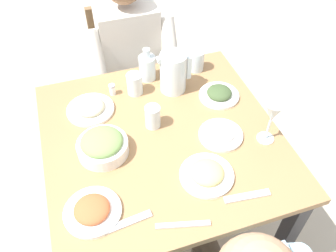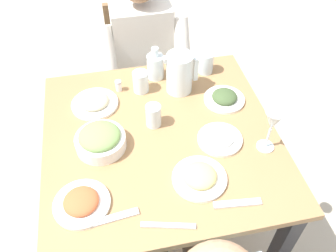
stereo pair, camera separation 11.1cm
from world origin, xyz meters
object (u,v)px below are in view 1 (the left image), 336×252
at_px(diner_far, 134,67).
at_px(plate_rice_curry, 92,210).
at_px(dining_table, 162,153).
at_px(water_pitcher, 173,72).
at_px(water_glass_by_pitcher, 197,61).
at_px(plate_yoghurt, 221,134).
at_px(wine_glass, 272,114).
at_px(chair_far, 128,67).
at_px(plate_beans, 90,108).
at_px(salad_bowl, 102,145).
at_px(water_glass_near_left, 135,84).
at_px(salt_shaker, 112,89).
at_px(plate_fries, 207,174).
at_px(oil_carafe, 147,68).
at_px(plate_dolmas, 219,94).
at_px(water_glass_center, 153,117).

distance_m(diner_far, plate_rice_curry, 0.99).
distance_m(dining_table, water_pitcher, 0.37).
distance_m(dining_table, water_glass_by_pitcher, 0.51).
distance_m(plate_yoghurt, wine_glass, 0.22).
xyz_separation_m(diner_far, water_glass_by_pitcher, (0.26, -0.26, 0.17)).
relative_size(dining_table, water_glass_by_pitcher, 9.12).
xyz_separation_m(chair_far, plate_beans, (-0.29, -0.60, 0.28)).
xyz_separation_m(chair_far, wine_glass, (0.36, -0.99, 0.40)).
xyz_separation_m(salad_bowl, water_glass_by_pitcher, (0.54, 0.39, 0.01)).
distance_m(water_glass_near_left, salt_shaker, 0.11).
bearing_deg(plate_fries, water_pitcher, 85.25).
distance_m(dining_table, salad_bowl, 0.29).
bearing_deg(plate_fries, dining_table, 111.34).
distance_m(water_glass_near_left, oil_carafe, 0.12).
relative_size(plate_fries, plate_dolmas, 1.11).
height_order(plate_fries, plate_yoghurt, plate_fries).
relative_size(dining_table, plate_fries, 4.71).
relative_size(plate_rice_curry, water_glass_by_pitcher, 1.90).
relative_size(water_glass_by_pitcher, oil_carafe, 0.64).
bearing_deg(dining_table, water_glass_near_left, 96.91).
distance_m(chair_far, plate_beans, 0.72).
bearing_deg(salt_shaker, water_glass_near_left, -11.54).
bearing_deg(plate_dolmas, chair_far, 112.45).
bearing_deg(water_glass_near_left, water_glass_center, -85.40).
xyz_separation_m(wine_glass, salt_shaker, (-0.54, 0.47, -0.11)).
distance_m(plate_beans, wine_glass, 0.77).
height_order(water_pitcher, water_glass_near_left, water_pitcher).
bearing_deg(chair_far, oil_carafe, -88.39).
bearing_deg(diner_far, chair_far, 90.00).
relative_size(water_glass_by_pitcher, salt_shaker, 1.95).
height_order(water_glass_near_left, wine_glass, wine_glass).
xyz_separation_m(dining_table, water_pitcher, (0.14, 0.27, 0.21)).
xyz_separation_m(oil_carafe, salt_shaker, (-0.19, -0.06, -0.03)).
height_order(plate_dolmas, water_glass_center, water_glass_center).
relative_size(plate_dolmas, water_glass_center, 1.82).
distance_m(plate_yoghurt, oil_carafe, 0.50).
bearing_deg(plate_rice_curry, plate_dolmas, 32.44).
bearing_deg(diner_far, plate_beans, -126.07).
height_order(water_pitcher, oil_carafe, water_pitcher).
relative_size(water_glass_near_left, wine_glass, 0.51).
height_order(diner_far, plate_fries, diner_far).
height_order(salad_bowl, plate_yoghurt, salad_bowl).
height_order(salad_bowl, oil_carafe, oil_carafe).
bearing_deg(water_pitcher, plate_beans, -175.81).
relative_size(diner_far, water_glass_center, 11.47).
distance_m(salad_bowl, plate_fries, 0.42).
bearing_deg(water_glass_near_left, chair_far, 82.49).
relative_size(plate_rice_curry, plate_yoghurt, 1.10).
bearing_deg(wine_glass, oil_carafe, 123.23).
bearing_deg(water_glass_center, salad_bowl, -160.46).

